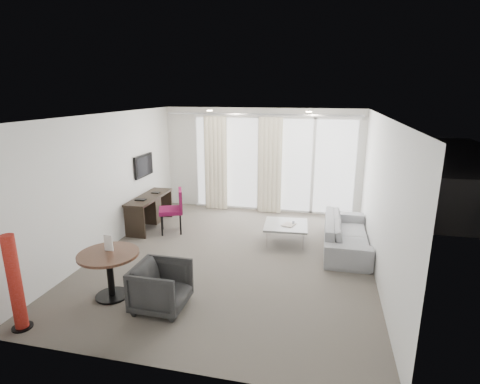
% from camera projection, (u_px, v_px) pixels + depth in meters
% --- Properties ---
extents(floor, '(5.00, 6.00, 0.00)m').
position_uv_depth(floor, '(233.00, 257.00, 6.99)').
color(floor, '#5A534A').
rests_on(floor, ground).
extents(ceiling, '(5.00, 6.00, 0.00)m').
position_uv_depth(ceiling, '(232.00, 115.00, 6.31)').
color(ceiling, white).
rests_on(ceiling, ground).
extents(wall_left, '(0.00, 6.00, 2.60)m').
position_uv_depth(wall_left, '(107.00, 182.00, 7.19)').
color(wall_left, silver).
rests_on(wall_left, ground).
extents(wall_right, '(0.00, 6.00, 2.60)m').
position_uv_depth(wall_right, '(381.00, 199.00, 6.11)').
color(wall_right, silver).
rests_on(wall_right, ground).
extents(wall_front, '(5.00, 0.00, 2.60)m').
position_uv_depth(wall_front, '(161.00, 263.00, 3.83)').
color(wall_front, silver).
rests_on(wall_front, ground).
extents(window_panel, '(4.00, 0.02, 2.38)m').
position_uv_depth(window_panel, '(273.00, 165.00, 9.42)').
color(window_panel, white).
rests_on(window_panel, ground).
extents(window_frame, '(4.10, 0.06, 2.44)m').
position_uv_depth(window_frame, '(273.00, 165.00, 9.40)').
color(window_frame, white).
rests_on(window_frame, ground).
extents(curtain_left, '(0.60, 0.20, 2.38)m').
position_uv_depth(curtain_left, '(216.00, 163.00, 9.58)').
color(curtain_left, beige).
rests_on(curtain_left, ground).
extents(curtain_right, '(0.60, 0.20, 2.38)m').
position_uv_depth(curtain_right, '(270.00, 166.00, 9.27)').
color(curtain_right, beige).
rests_on(curtain_right, ground).
extents(curtain_track, '(4.80, 0.04, 0.04)m').
position_uv_depth(curtain_track, '(261.00, 114.00, 9.00)').
color(curtain_track, '#B2B2B7').
rests_on(curtain_track, ceiling).
extents(downlight_a, '(0.12, 0.12, 0.02)m').
position_uv_depth(downlight_a, '(210.00, 111.00, 8.01)').
color(downlight_a, '#FFE0B2').
rests_on(downlight_a, ceiling).
extents(downlight_b, '(0.12, 0.12, 0.02)m').
position_uv_depth(downlight_b, '(309.00, 112.00, 7.56)').
color(downlight_b, '#FFE0B2').
rests_on(downlight_b, ceiling).
extents(desk, '(0.48, 1.52, 0.71)m').
position_uv_depth(desk, '(150.00, 211.00, 8.48)').
color(desk, black).
rests_on(desk, floor).
extents(tv, '(0.05, 0.80, 0.50)m').
position_uv_depth(tv, '(144.00, 166.00, 8.53)').
color(tv, black).
rests_on(tv, wall_left).
extents(desk_chair, '(0.68, 0.66, 0.96)m').
position_uv_depth(desk_chair, '(171.00, 211.00, 8.10)').
color(desk_chair, maroon).
rests_on(desk_chair, floor).
extents(round_table, '(0.92, 0.92, 0.71)m').
position_uv_depth(round_table, '(110.00, 275.00, 5.56)').
color(round_table, '#492C1F').
rests_on(round_table, floor).
extents(menu_card, '(0.13, 0.03, 0.25)m').
position_uv_depth(menu_card, '(109.00, 250.00, 5.55)').
color(menu_card, white).
rests_on(menu_card, round_table).
extents(red_lamp, '(0.32, 0.32, 1.30)m').
position_uv_depth(red_lamp, '(15.00, 283.00, 4.74)').
color(red_lamp, maroon).
rests_on(red_lamp, floor).
extents(tub_armchair, '(0.74, 0.72, 0.67)m').
position_uv_depth(tub_armchair, '(161.00, 287.00, 5.27)').
color(tub_armchair, '#262626').
rests_on(tub_armchair, floor).
extents(coffee_table, '(0.91, 0.91, 0.39)m').
position_uv_depth(coffee_table, '(286.00, 233.00, 7.63)').
color(coffee_table, gray).
rests_on(coffee_table, floor).
extents(remote, '(0.06, 0.17, 0.02)m').
position_uv_depth(remote, '(293.00, 224.00, 7.64)').
color(remote, black).
rests_on(remote, coffee_table).
extents(magazine, '(0.27, 0.31, 0.01)m').
position_uv_depth(magazine, '(289.00, 226.00, 7.54)').
color(magazine, gray).
rests_on(magazine, coffee_table).
extents(sofa, '(0.83, 2.12, 0.62)m').
position_uv_depth(sofa, '(346.00, 234.00, 7.30)').
color(sofa, gray).
rests_on(sofa, floor).
extents(terrace_slab, '(5.60, 3.00, 0.12)m').
position_uv_depth(terrace_slab, '(279.00, 197.00, 11.17)').
color(terrace_slab, '#4D4D50').
rests_on(terrace_slab, ground).
extents(rattan_chair_a, '(0.59, 0.59, 0.85)m').
position_uv_depth(rattan_chair_a, '(312.00, 182.00, 10.94)').
color(rattan_chair_a, brown).
rests_on(rattan_chair_a, terrace_slab).
extents(rattan_chair_b, '(0.59, 0.59, 0.83)m').
position_uv_depth(rattan_chair_b, '(336.00, 182.00, 10.98)').
color(rattan_chair_b, brown).
rests_on(rattan_chair_b, terrace_slab).
extents(rattan_table, '(0.50, 0.50, 0.46)m').
position_uv_depth(rattan_table, '(328.00, 191.00, 10.71)').
color(rattan_table, brown).
rests_on(rattan_table, terrace_slab).
extents(balustrade, '(5.50, 0.06, 1.05)m').
position_uv_depth(balustrade, '(285.00, 169.00, 12.39)').
color(balustrade, '#B2B2B7').
rests_on(balustrade, terrace_slab).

